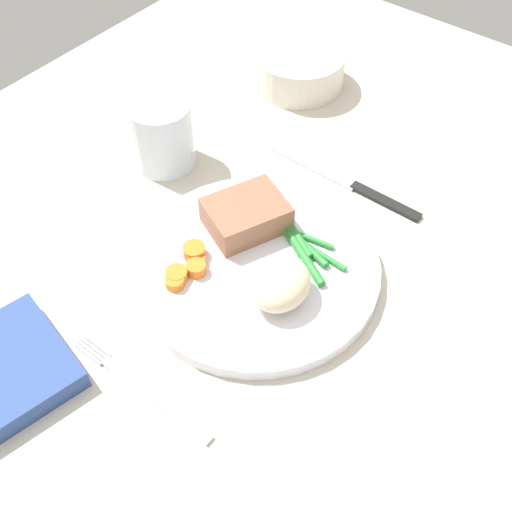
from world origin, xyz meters
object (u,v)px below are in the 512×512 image
(fork, at_px, (142,388))
(salad_bowl, at_px, (300,67))
(knife, at_px, (347,183))
(napkin, at_px, (5,370))
(meat_portion, at_px, (246,215))
(water_glass, at_px, (163,138))
(dinner_plate, at_px, (256,267))

(fork, distance_m, salad_bowl, 0.50)
(fork, bearing_deg, knife, 3.40)
(fork, xyz_separation_m, napkin, (-0.07, 0.11, 0.01))
(meat_portion, distance_m, salad_bowl, 0.29)
(meat_portion, distance_m, knife, 0.15)
(fork, distance_m, knife, 0.35)
(fork, distance_m, water_glass, 0.31)
(meat_portion, relative_size, fork, 0.50)
(dinner_plate, xyz_separation_m, salad_bowl, (0.30, 0.16, 0.02))
(water_glass, height_order, salad_bowl, water_glass)
(meat_portion, height_order, knife, meat_portion)
(dinner_plate, relative_size, salad_bowl, 2.10)
(water_glass, height_order, napkin, water_glass)
(dinner_plate, relative_size, fork, 1.56)
(dinner_plate, distance_m, water_glass, 0.21)
(meat_portion, distance_m, napkin, 0.28)
(salad_bowl, distance_m, napkin, 0.55)
(water_glass, bearing_deg, napkin, -163.59)
(meat_portion, height_order, napkin, meat_portion)
(salad_bowl, bearing_deg, meat_portion, -155.81)
(meat_portion, bearing_deg, salad_bowl, 24.19)
(salad_bowl, bearing_deg, dinner_plate, -151.99)
(meat_portion, relative_size, salad_bowl, 0.67)
(dinner_plate, relative_size, napkin, 2.23)
(knife, height_order, salad_bowl, salad_bowl)
(dinner_plate, height_order, napkin, napkin)
(knife, relative_size, water_glass, 2.42)
(knife, distance_m, salad_bowl, 0.21)
(dinner_plate, relative_size, water_glass, 3.05)
(dinner_plate, distance_m, meat_portion, 0.06)
(fork, relative_size, knife, 0.81)
(dinner_plate, xyz_separation_m, meat_portion, (0.03, 0.04, 0.02))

